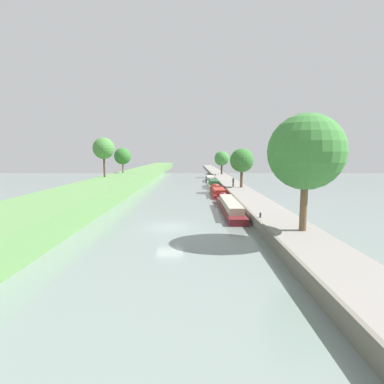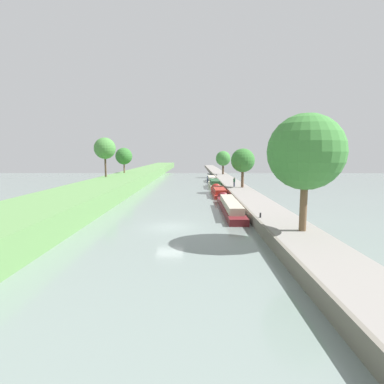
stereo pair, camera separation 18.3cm
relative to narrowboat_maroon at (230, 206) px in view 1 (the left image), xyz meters
The scene contains 16 objects.
ground_plane 10.52m from the narrowboat_maroon, 128.57° to the right, with size 160.00×160.00×0.00m, color slate.
left_grassy_bank 20.53m from the narrowboat_maroon, 156.42° to the right, with size 8.41×260.00×2.32m.
right_towpath 8.94m from the narrowboat_maroon, 66.60° to the right, with size 4.08×260.00×1.02m.
stone_quay 8.33m from the narrowboat_maroon, 80.40° to the right, with size 0.25×260.00×1.07m.
narrowboat_maroon is the anchor object (origin of this frame).
narrowboat_red 14.69m from the narrowboat_maroon, 90.56° to the left, with size 2.14×11.42×2.03m.
narrowboat_cream 26.85m from the narrowboat_maroon, 90.08° to the left, with size 2.13×11.56×2.20m.
narrowboat_navy 39.85m from the narrowboat_maroon, 89.86° to the left, with size 1.95×11.55×1.96m.
tree_rightbank_near 15.36m from the narrowboat_maroon, 73.45° to the right, with size 5.65×5.65×8.78m.
tree_rightbank_midnear 17.81m from the narrowboat_maroon, 75.93° to the left, with size 4.10×4.10×6.75m.
tree_rightbank_midfar 51.38m from the narrowboat_maroon, 85.46° to the left, with size 4.19×4.19×6.62m.
tree_leftbank_downstream 32.55m from the narrowboat_maroon, 132.90° to the left, with size 4.15×4.15×7.66m.
tree_leftbank_upstream 41.91m from the narrowboat_maroon, 120.16° to the left, with size 3.93×3.93×5.94m.
person_walking 18.02m from the narrowboat_maroon, 80.74° to the left, with size 0.34×0.34×1.66m.
mooring_bollard_near 8.92m from the narrowboat_maroon, 78.24° to the right, with size 0.16×0.16×0.45m.
mooring_bollard_far 44.85m from the narrowboat_maroon, 87.68° to the left, with size 0.16×0.16×0.45m.
Camera 1 is at (2.08, -27.79, 6.82)m, focal length 28.35 mm.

